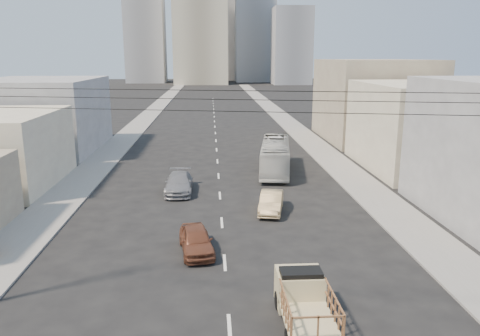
{
  "coord_description": "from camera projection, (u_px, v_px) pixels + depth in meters",
  "views": [
    {
      "loc": [
        -0.62,
        -14.43,
        10.43
      ],
      "look_at": [
        1.2,
        14.4,
        3.5
      ],
      "focal_mm": 35.0,
      "sensor_mm": 36.0,
      "label": 1
    }
  ],
  "objects": [
    {
      "name": "bldg_right_mid",
      "position": [
        425.0,
        126.0,
        43.91
      ],
      "size": [
        11.0,
        14.0,
        8.0
      ],
      "primitive_type": "cube",
      "color": "#BFB29A",
      "rests_on": "ground"
    },
    {
      "name": "midrise_ne",
      "position": [
        255.0,
        32.0,
        192.44
      ],
      "size": [
        16.0,
        16.0,
        40.0
      ],
      "primitive_type": "cube",
      "color": "gray",
      "rests_on": "ground"
    },
    {
      "name": "sidewalk_right",
      "position": [
        279.0,
        114.0,
        85.11
      ],
      "size": [
        3.5,
        180.0,
        0.12
      ],
      "primitive_type": "cube",
      "color": "gray",
      "rests_on": "ground"
    },
    {
      "name": "flatbed_pickup",
      "position": [
        304.0,
        299.0,
        18.48
      ],
      "size": [
        1.95,
        4.41,
        1.9
      ],
      "color": "tan",
      "rests_on": "ground"
    },
    {
      "name": "lane_dashes",
      "position": [
        215.0,
        130.0,
        67.91
      ],
      "size": [
        0.15,
        104.0,
        0.01
      ],
      "color": "silver",
      "rests_on": "ground"
    },
    {
      "name": "sidewalk_left",
      "position": [
        148.0,
        115.0,
        83.68
      ],
      "size": [
        3.5,
        180.0,
        0.12
      ],
      "primitive_type": "cube",
      "color": "gray",
      "rests_on": "ground"
    },
    {
      "name": "midrise_back",
      "position": [
        224.0,
        29.0,
        205.8
      ],
      "size": [
        18.0,
        18.0,
        44.0
      ],
      "primitive_type": "cube",
      "color": "gray",
      "rests_on": "ground"
    },
    {
      "name": "sedan_tan",
      "position": [
        271.0,
        202.0,
        32.02
      ],
      "size": [
        2.28,
        4.41,
        1.39
      ],
      "primitive_type": "imported",
      "rotation": [
        0.0,
        0.0,
        -0.2
      ],
      "color": "tan",
      "rests_on": "ground"
    },
    {
      "name": "midrise_nw",
      "position": [
        146.0,
        39.0,
        185.61
      ],
      "size": [
        15.0,
        15.0,
        34.0
      ],
      "primitive_type": "cube",
      "color": "gray",
      "rests_on": "ground"
    },
    {
      "name": "midrise_east",
      "position": [
        291.0,
        46.0,
        175.17
      ],
      "size": [
        14.0,
        14.0,
        28.0
      ],
      "primitive_type": "cube",
      "color": "gray",
      "rests_on": "ground"
    },
    {
      "name": "bldg_left_far",
      "position": [
        42.0,
        115.0,
        52.2
      ],
      "size": [
        12.0,
        16.0,
        8.0
      ],
      "primitive_type": "cube",
      "color": "gray",
      "rests_on": "ground"
    },
    {
      "name": "bldg_right_far",
      "position": [
        373.0,
        100.0,
        59.23
      ],
      "size": [
        12.0,
        16.0,
        10.0
      ],
      "primitive_type": "cube",
      "color": "gray",
      "rests_on": "ground"
    },
    {
      "name": "high_rise_tower",
      "position": [
        200.0,
        2.0,
        174.21
      ],
      "size": [
        20.0,
        20.0,
        60.0
      ],
      "primitive_type": "cube",
      "color": "gray",
      "rests_on": "ground"
    },
    {
      "name": "sedan_grey",
      "position": [
        179.0,
        183.0,
        36.58
      ],
      "size": [
        2.1,
        5.1,
        1.48
      ],
      "primitive_type": "imported",
      "rotation": [
        0.0,
        0.0,
        0.01
      ],
      "color": "gray",
      "rests_on": "ground"
    },
    {
      "name": "sedan_brown",
      "position": [
        196.0,
        240.0,
        25.36
      ],
      "size": [
        2.24,
        4.31,
        1.4
      ],
      "primitive_type": "imported",
      "rotation": [
        0.0,
        0.0,
        0.15
      ],
      "color": "brown",
      "rests_on": "ground"
    },
    {
      "name": "city_bus",
      "position": [
        275.0,
        156.0,
        43.09
      ],
      "size": [
        4.03,
        10.84,
        2.95
      ],
      "primitive_type": "imported",
      "rotation": [
        0.0,
        0.0,
        -0.15
      ],
      "color": "beige",
      "rests_on": "ground"
    },
    {
      "name": "overhead_wires",
      "position": [
        229.0,
        100.0,
        15.84
      ],
      "size": [
        23.01,
        5.02,
        0.72
      ],
      "color": "black",
      "rests_on": "ground"
    }
  ]
}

